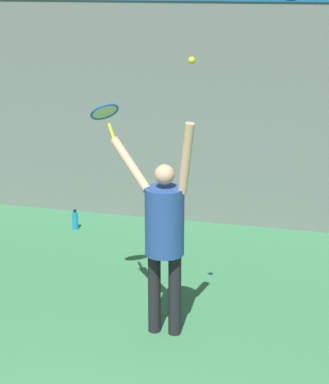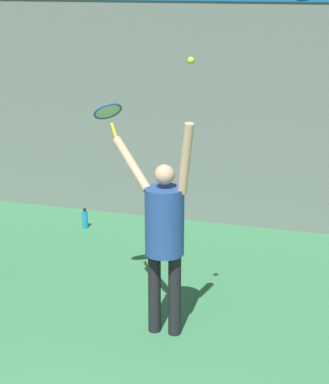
% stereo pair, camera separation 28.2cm
% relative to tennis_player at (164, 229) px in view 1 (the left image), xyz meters
% --- Properties ---
extents(back_wall, '(18.00, 0.10, 5.00)m').
position_rel_tennis_player_xyz_m(back_wall, '(-0.06, 3.43, 1.37)').
color(back_wall, slate).
rests_on(back_wall, ground_plane).
extents(tennis_player, '(1.00, 0.61, 2.22)m').
position_rel_tennis_player_xyz_m(tennis_player, '(0.00, 0.00, 0.00)').
color(tennis_player, black).
rests_on(tennis_player, ground_plane).
extents(tennis_racket, '(0.40, 0.40, 0.37)m').
position_rel_tennis_player_xyz_m(tennis_racket, '(-0.76, 0.50, 1.02)').
color(tennis_racket, yellow).
extents(tennis_ball, '(0.07, 0.07, 0.07)m').
position_rel_tennis_player_xyz_m(tennis_ball, '(0.29, -0.13, 1.66)').
color(tennis_ball, '#CCDB2D').
extents(water_bottle, '(0.08, 0.08, 0.30)m').
position_rel_tennis_player_xyz_m(water_bottle, '(-2.01, 2.62, -0.99)').
color(water_bottle, '#198CCC').
rests_on(water_bottle, ground_plane).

